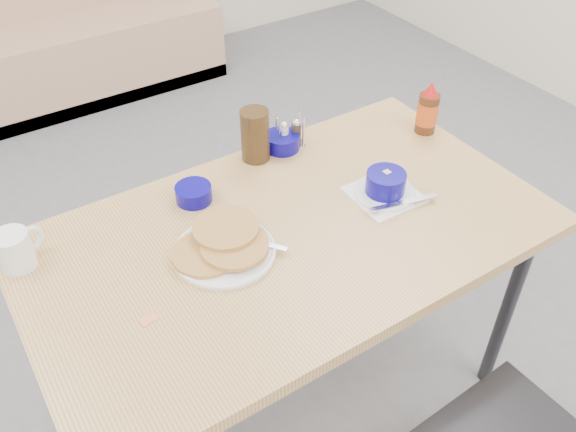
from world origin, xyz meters
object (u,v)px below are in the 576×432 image
grits_setting (385,186)px  condiment_caddy (290,135)px  creamer_bowl (194,194)px  booth_bench (50,39)px  coffee_mug (16,249)px  pancake_plate (224,247)px  dining_table (290,247)px  butter_bowl (282,142)px  syrup_bottle (428,111)px  amber_tumbler (255,135)px

grits_setting → condiment_caddy: (-0.09, 0.36, 0.01)m
creamer_bowl → condiment_caddy: 0.39m
booth_bench → grits_setting: (0.31, -2.56, 0.44)m
coffee_mug → grits_setting: 0.99m
grits_setting → pancake_plate: bearing=175.2°
dining_table → butter_bowl: (0.19, 0.34, 0.09)m
booth_bench → pancake_plate: size_ratio=6.96×
condiment_caddy → syrup_bottle: size_ratio=0.61×
grits_setting → syrup_bottle: 0.38m
butter_bowl → syrup_bottle: size_ratio=0.62×
grits_setting → syrup_bottle: (0.33, 0.19, 0.04)m
pancake_plate → condiment_caddy: 0.52m
booth_bench → amber_tumbler: booth_bench is taller
coffee_mug → condiment_caddy: condiment_caddy is taller
booth_bench → syrup_bottle: booth_bench is taller
booth_bench → pancake_plate: (-0.19, -2.51, 0.43)m
grits_setting → butter_bowl: 0.38m
booth_bench → creamer_bowl: (-0.16, -2.28, 0.43)m
pancake_plate → butter_bowl: 0.50m
pancake_plate → creamer_bowl: 0.24m
dining_table → pancake_plate: (-0.19, 0.02, 0.08)m
amber_tumbler → syrup_bottle: size_ratio=0.93×
dining_table → pancake_plate: pancake_plate is taller
amber_tumbler → condiment_caddy: (0.13, 0.00, -0.04)m
dining_table → pancake_plate: 0.21m
creamer_bowl → syrup_bottle: (0.80, -0.08, 0.05)m
creamer_bowl → amber_tumbler: (0.25, 0.08, 0.06)m
condiment_caddy → syrup_bottle: syrup_bottle is taller
dining_table → grits_setting: bearing=-3.9°
pancake_plate → coffee_mug: (-0.45, 0.24, 0.03)m
creamer_bowl → amber_tumbler: bearing=18.4°
syrup_bottle → pancake_plate: bearing=-169.7°
dining_table → coffee_mug: size_ratio=11.08×
coffee_mug → amber_tumbler: bearing=6.2°
condiment_caddy → pancake_plate: bearing=-130.4°
pancake_plate → grits_setting: grits_setting is taller
dining_table → coffee_mug: (-0.64, 0.26, 0.11)m
creamer_bowl → amber_tumbler: size_ratio=0.63×
booth_bench → dining_table: bearing=-90.0°
pancake_plate → syrup_bottle: bearing=10.3°
pancake_plate → butter_bowl: bearing=39.9°
booth_bench → pancake_plate: bearing=-94.3°
grits_setting → condiment_caddy: size_ratio=1.89×
dining_table → butter_bowl: bearing=60.4°
booth_bench → grits_setting: booth_bench is taller
grits_setting → syrup_bottle: bearing=30.2°
condiment_caddy → syrup_bottle: (0.42, -0.17, 0.04)m
grits_setting → dining_table: bearing=176.1°
coffee_mug → grits_setting: coffee_mug is taller
butter_bowl → condiment_caddy: condiment_caddy is taller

